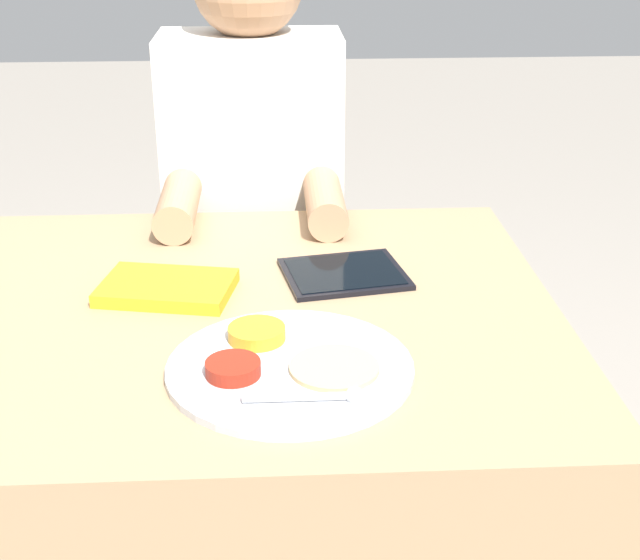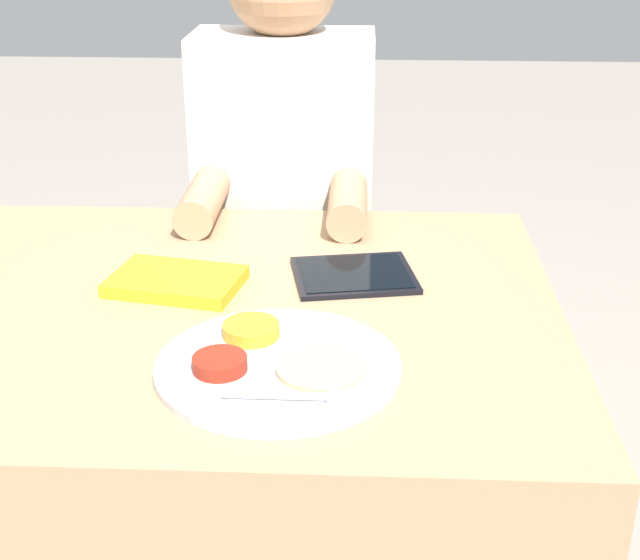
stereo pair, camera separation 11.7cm
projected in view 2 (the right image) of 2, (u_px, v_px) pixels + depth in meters
dining_table at (216, 506)px, 1.45m from camera, size 1.04×0.81×0.74m
thali_tray at (275, 364)px, 1.12m from camera, size 0.31×0.31×0.03m
red_notebook at (176, 282)px, 1.35m from camera, size 0.21×0.16×0.02m
tablet_device at (354, 275)px, 1.38m from camera, size 0.21×0.18×0.01m
person_diner at (286, 251)px, 1.86m from camera, size 0.35×0.43×1.24m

